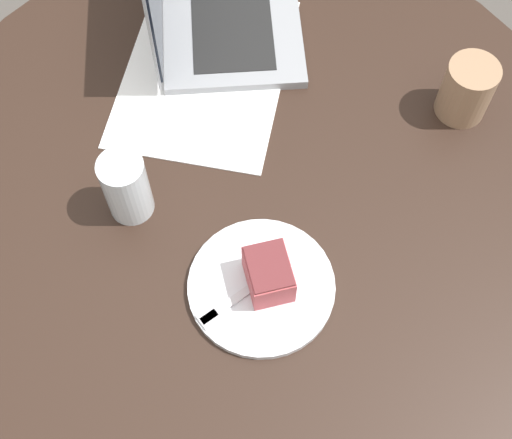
# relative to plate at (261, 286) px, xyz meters

# --- Properties ---
(ground_plane) EXTENTS (12.00, 12.00, 0.00)m
(ground_plane) POSITION_rel_plate_xyz_m (-0.19, 0.01, -0.73)
(ground_plane) COLOR #4C4742
(dining_table) EXTENTS (1.13, 1.13, 0.73)m
(dining_table) POSITION_rel_plate_xyz_m (-0.19, 0.01, -0.17)
(dining_table) COLOR black
(dining_table) RESTS_ON ground_plane
(paper_document) EXTENTS (0.44, 0.38, 0.00)m
(paper_document) POSITION_rel_plate_xyz_m (-0.41, -0.04, -0.00)
(paper_document) COLOR white
(paper_document) RESTS_ON dining_table
(plate) EXTENTS (0.22, 0.22, 0.01)m
(plate) POSITION_rel_plate_xyz_m (0.00, 0.00, 0.00)
(plate) COLOR silver
(plate) RESTS_ON dining_table
(cake_slice) EXTENTS (0.08, 0.07, 0.06)m
(cake_slice) POSITION_rel_plate_xyz_m (-0.00, 0.01, 0.04)
(cake_slice) COLOR #B74C51
(cake_slice) RESTS_ON plate
(fork) EXTENTS (0.10, 0.16, 0.00)m
(fork) POSITION_rel_plate_xyz_m (0.01, -0.04, 0.01)
(fork) COLOR silver
(fork) RESTS_ON plate
(coffee_glass) EXTENTS (0.08, 0.08, 0.10)m
(coffee_glass) POSITION_rel_plate_xyz_m (-0.27, 0.38, 0.05)
(coffee_glass) COLOR #997556
(coffee_glass) RESTS_ON dining_table
(water_glass) EXTENTS (0.07, 0.07, 0.12)m
(water_glass) POSITION_rel_plate_xyz_m (-0.16, -0.18, 0.05)
(water_glass) COLOR silver
(water_glass) RESTS_ON dining_table
(laptop) EXTENTS (0.34, 0.27, 0.23)m
(laptop) POSITION_rel_plate_xyz_m (-0.52, -0.01, 0.03)
(laptop) COLOR gray
(laptop) RESTS_ON dining_table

